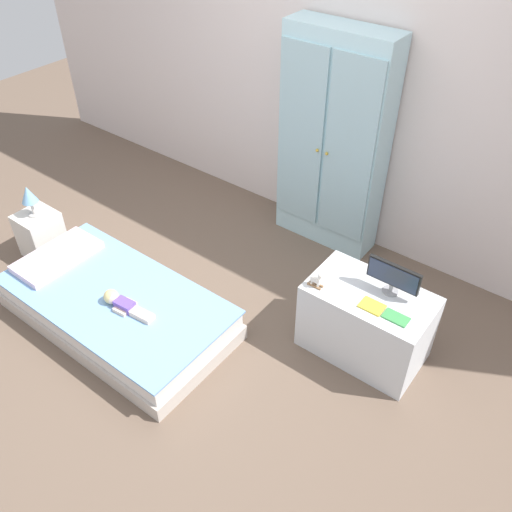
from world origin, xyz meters
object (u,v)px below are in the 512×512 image
(tv_stand, at_px, (366,322))
(tv_monitor, at_px, (393,276))
(wardrobe, at_px, (333,144))
(book_green, at_px, (396,318))
(doll, at_px, (120,302))
(nightstand, at_px, (41,234))
(rocking_horse_toy, at_px, (317,280))
(book_yellow, at_px, (372,306))
(table_lamp, at_px, (29,196))
(bed, at_px, (117,308))

(tv_stand, height_order, tv_monitor, tv_monitor)
(wardrobe, bearing_deg, book_green, -43.57)
(doll, distance_m, nightstand, 1.18)
(tv_stand, relative_size, rocking_horse_toy, 6.66)
(book_yellow, bearing_deg, tv_stand, 119.30)
(tv_monitor, height_order, rocking_horse_toy, tv_monitor)
(table_lamp, distance_m, book_yellow, 2.62)
(table_lamp, relative_size, tv_monitor, 0.76)
(tv_stand, relative_size, book_yellow, 5.43)
(wardrobe, relative_size, book_green, 11.44)
(doll, bearing_deg, nightstand, 170.38)
(doll, distance_m, wardrobe, 1.90)
(table_lamp, xyz_separation_m, book_green, (2.71, 0.54, -0.03))
(table_lamp, height_order, tv_monitor, tv_monitor)
(bed, bearing_deg, book_green, 22.44)
(book_yellow, distance_m, book_green, 0.15)
(nightstand, distance_m, rocking_horse_toy, 2.29)
(bed, xyz_separation_m, tv_monitor, (1.55, 0.87, 0.51))
(bed, relative_size, nightstand, 4.29)
(book_yellow, bearing_deg, bed, -155.56)
(bed, height_order, tv_monitor, tv_monitor)
(rocking_horse_toy, bearing_deg, wardrobe, 117.74)
(bed, relative_size, doll, 4.08)
(bed, xyz_separation_m, table_lamp, (-1.04, 0.15, 0.42))
(tv_stand, height_order, book_green, book_green)
(bed, xyz_separation_m, tv_stand, (1.46, 0.79, 0.13))
(table_lamp, xyz_separation_m, tv_monitor, (2.59, 0.72, 0.09))
(bed, relative_size, table_lamp, 6.38)
(nightstand, relative_size, rocking_horse_toy, 3.26)
(bed, relative_size, wardrobe, 0.95)
(tv_stand, distance_m, rocking_horse_toy, 0.45)
(table_lamp, bearing_deg, rocking_horse_toy, 12.65)
(doll, xyz_separation_m, rocking_horse_toy, (1.05, 0.69, 0.27))
(rocking_horse_toy, bearing_deg, bed, -151.12)
(bed, relative_size, book_green, 10.84)
(rocking_horse_toy, height_order, book_yellow, rocking_horse_toy)
(bed, bearing_deg, book_yellow, 24.44)
(nightstand, relative_size, book_green, 2.53)
(table_lamp, relative_size, wardrobe, 0.15)
(doll, bearing_deg, bed, 157.15)
(bed, relative_size, rocking_horse_toy, 13.99)
(doll, xyz_separation_m, table_lamp, (-1.16, 0.20, 0.25))
(rocking_horse_toy, bearing_deg, doll, -146.60)
(table_lamp, height_order, tv_stand, table_lamp)
(wardrobe, height_order, book_green, wardrobe)
(doll, relative_size, rocking_horse_toy, 3.43)
(tv_monitor, distance_m, book_green, 0.25)
(doll, height_order, tv_monitor, tv_monitor)
(book_green, bearing_deg, tv_monitor, 125.07)
(doll, xyz_separation_m, wardrobe, (0.49, 1.75, 0.55))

